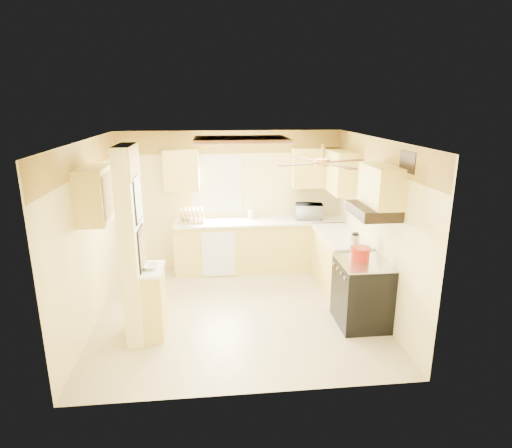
{
  "coord_description": "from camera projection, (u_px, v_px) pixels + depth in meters",
  "views": [
    {
      "loc": [
        -0.35,
        -5.75,
        2.98
      ],
      "look_at": [
        0.3,
        0.35,
        1.23
      ],
      "focal_mm": 30.0,
      "sensor_mm": 36.0,
      "label": 1
    }
  ],
  "objects": [
    {
      "name": "upper_cab_over_stove",
      "position": [
        381.0,
        186.0,
        5.47
      ],
      "size": [
        0.35,
        0.76,
        0.52
      ],
      "primitive_type": "cube",
      "color": "#FFE66D",
      "rests_on": "wall_right"
    },
    {
      "name": "kettle",
      "position": [
        355.0,
        240.0,
        6.23
      ],
      "size": [
        0.14,
        0.14,
        0.21
      ],
      "color": "silver",
      "rests_on": "countertop_right"
    },
    {
      "name": "wall_front",
      "position": [
        250.0,
        285.0,
        4.19
      ],
      "size": [
        4.0,
        0.0,
        4.0
      ],
      "primitive_type": "plane",
      "rotation": [
        -1.57,
        0.0,
        0.0
      ],
      "color": "#FFEB9B",
      "rests_on": "floor"
    },
    {
      "name": "poster_nashville",
      "position": [
        142.0,
        249.0,
        5.37
      ],
      "size": [
        0.02,
        0.42,
        0.57
      ],
      "color": "black",
      "rests_on": "partition_column"
    },
    {
      "name": "upper_cab_back_left",
      "position": [
        181.0,
        170.0,
        7.4
      ],
      "size": [
        0.6,
        0.35,
        0.7
      ],
      "primitive_type": "cube",
      "color": "#FFE66D",
      "rests_on": "wall_back"
    },
    {
      "name": "utensil_crock",
      "position": [
        251.0,
        214.0,
        7.76
      ],
      "size": [
        0.12,
        0.12,
        0.23
      ],
      "color": "white",
      "rests_on": "countertop_back"
    },
    {
      "name": "upper_cab_back_right",
      "position": [
        317.0,
        168.0,
        7.65
      ],
      "size": [
        0.9,
        0.35,
        0.7
      ],
      "primitive_type": "cube",
      "color": "#FFE66D",
      "rests_on": "wall_back"
    },
    {
      "name": "countertop_right",
      "position": [
        340.0,
        236.0,
        6.84
      ],
      "size": [
        0.64,
        1.44,
        0.04
      ],
      "primitive_type": "cube",
      "color": "white",
      "rests_on": "lower_cabinets_right"
    },
    {
      "name": "countertop_back",
      "position": [
        260.0,
        221.0,
        7.67
      ],
      "size": [
        3.04,
        0.64,
        0.04
      ],
      "primitive_type": "cube",
      "color": "white",
      "rests_on": "lower_cabinets_back"
    },
    {
      "name": "upper_cab_right",
      "position": [
        340.0,
        171.0,
        7.22
      ],
      "size": [
        0.35,
        1.0,
        0.7
      ],
      "primitive_type": "cube",
      "color": "#FFE66D",
      "rests_on": "wall_right"
    },
    {
      "name": "ceiling_fan",
      "position": [
        323.0,
        162.0,
        5.15
      ],
      "size": [
        1.15,
        1.15,
        0.26
      ],
      "color": "gold",
      "rests_on": "ceiling"
    },
    {
      "name": "wall_left",
      "position": [
        90.0,
        234.0,
        5.8
      ],
      "size": [
        0.0,
        3.8,
        3.8
      ],
      "primitive_type": "plane",
      "rotation": [
        1.57,
        0.0,
        1.57
      ],
      "color": "#FFEB9B",
      "rests_on": "floor"
    },
    {
      "name": "vent_grate",
      "position": [
        408.0,
        162.0,
        5.06
      ],
      "size": [
        0.02,
        0.4,
        0.25
      ],
      "primitive_type": "cube",
      "color": "black",
      "rests_on": "wall_right"
    },
    {
      "name": "poster_menu",
      "position": [
        138.0,
        199.0,
        5.19
      ],
      "size": [
        0.02,
        0.42,
        0.57
      ],
      "color": "black",
      "rests_on": "partition_column"
    },
    {
      "name": "partition_ledge",
      "position": [
        154.0,
        303.0,
        5.59
      ],
      "size": [
        0.25,
        0.55,
        0.9
      ],
      "primitive_type": "cube",
      "color": "#FFE66D",
      "rests_on": "floor"
    },
    {
      "name": "stove",
      "position": [
        362.0,
        293.0,
        5.87
      ],
      "size": [
        0.68,
        0.77,
        0.92
      ],
      "color": "black",
      "rests_on": "floor"
    },
    {
      "name": "dishwasher_panel",
      "position": [
        219.0,
        254.0,
        7.44
      ],
      "size": [
        0.58,
        0.02,
        0.8
      ],
      "primitive_type": "cube",
      "color": "white",
      "rests_on": "lower_cabinets_back"
    },
    {
      "name": "wall_right",
      "position": [
        374.0,
        226.0,
        6.21
      ],
      "size": [
        0.0,
        3.8,
        3.8
      ],
      "primitive_type": "plane",
      "rotation": [
        1.57,
        0.0,
        -1.57
      ],
      "color": "#FFEB9B",
      "rests_on": "floor"
    },
    {
      "name": "range_hood",
      "position": [
        373.0,
        211.0,
        5.56
      ],
      "size": [
        0.5,
        0.76,
        0.14
      ],
      "primitive_type": "cube",
      "color": "black",
      "rests_on": "upper_cab_over_stove"
    },
    {
      "name": "lower_cabinets_back",
      "position": [
        259.0,
        246.0,
        7.81
      ],
      "size": [
        3.0,
        0.6,
        0.9
      ],
      "primitive_type": "cube",
      "color": "#FFE66D",
      "rests_on": "floor"
    },
    {
      "name": "dutch_oven",
      "position": [
        360.0,
        254.0,
        5.78
      ],
      "size": [
        0.27,
        0.27,
        0.18
      ],
      "color": "#A31B0E",
      "rests_on": "stove"
    },
    {
      "name": "wall_back",
      "position": [
        231.0,
        200.0,
        7.82
      ],
      "size": [
        4.0,
        0.0,
        4.0
      ],
      "primitive_type": "plane",
      "rotation": [
        1.57,
        0.0,
        0.0
      ],
      "color": "#FFEB9B",
      "rests_on": "floor"
    },
    {
      "name": "upper_cab_left_wall",
      "position": [
        94.0,
        195.0,
        5.42
      ],
      "size": [
        0.35,
        0.75,
        0.7
      ],
      "primitive_type": "cube",
      "color": "#FFE66D",
      "rests_on": "wall_left"
    },
    {
      "name": "floor",
      "position": [
        238.0,
        310.0,
        6.35
      ],
      "size": [
        4.0,
        4.0,
        0.0
      ],
      "primitive_type": "plane",
      "color": "beige",
      "rests_on": "ground"
    },
    {
      "name": "window",
      "position": [
        216.0,
        184.0,
        7.7
      ],
      "size": [
        0.92,
        0.02,
        1.02
      ],
      "color": "white",
      "rests_on": "wall_back"
    },
    {
      "name": "ceiling",
      "position": [
        236.0,
        140.0,
        5.66
      ],
      "size": [
        4.0,
        4.0,
        0.0
      ],
      "primitive_type": "plane",
      "rotation": [
        3.14,
        0.0,
        0.0
      ],
      "color": "white",
      "rests_on": "wall_back"
    },
    {
      "name": "partition_column",
      "position": [
        132.0,
        246.0,
        5.34
      ],
      "size": [
        0.2,
        0.7,
        2.5
      ],
      "primitive_type": "cube",
      "color": "#FFEB9B",
      "rests_on": "floor"
    },
    {
      "name": "bowl",
      "position": [
        150.0,
        267.0,
        5.43
      ],
      "size": [
        0.23,
        0.23,
        0.05
      ],
      "primitive_type": "imported",
      "rotation": [
        0.0,
        0.0,
        -0.12
      ],
      "color": "white",
      "rests_on": "ledge_top"
    },
    {
      "name": "dish_rack",
      "position": [
        192.0,
        217.0,
        7.51
      ],
      "size": [
        0.43,
        0.32,
        0.24
      ],
      "color": "tan",
      "rests_on": "countertop_back"
    },
    {
      "name": "ceiling_light_panel",
      "position": [
        241.0,
        140.0,
        6.16
      ],
      "size": [
        1.35,
        0.95,
        0.06
      ],
      "color": "brown",
      "rests_on": "ceiling"
    },
    {
      "name": "lower_cabinets_right",
      "position": [
        339.0,
        263.0,
        6.97
      ],
      "size": [
        0.6,
        1.4,
        0.9
      ],
      "primitive_type": "cube",
      "color": "#FFE66D",
      "rests_on": "floor"
    },
    {
      "name": "ledge_top",
      "position": [
        152.0,
        270.0,
        5.46
      ],
      "size": [
        0.28,
        0.58,
        0.04
      ],
      "primitive_type": "cube",
      "color": "white",
      "rests_on": "partition_ledge"
    },
    {
      "name": "wallpaper_border",
      "position": [
        230.0,
        142.0,
        7.51
      ],
      "size": [
        4.0,
        0.02,
        0.4
      ],
      "primitive_type": "cube",
      "color": "yellow",
      "rests_on": "wall_back"
    },
    {
      "name": "microwave",
      "position": [
        309.0,
        211.0,
        7.74
      ],
      "size": [
        0.53,
        0.39,
        0.27
      ],
      "primitive_type": "imported",
      "rotation": [
        0.0,
        0.0,
        3.01
      ],
      "color": "white",
      "rests_on": "countertop_back"
    }
  ]
}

